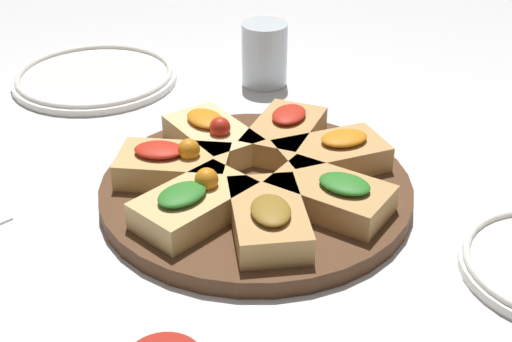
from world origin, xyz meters
TOP-DOWN VIEW (x-y plane):
  - ground_plane at (0.00, 0.00)m, footprint 3.00×3.00m
  - serving_board at (0.00, 0.00)m, footprint 0.35×0.35m
  - focaccia_slice_0 at (0.01, -0.09)m, footprint 0.09×0.13m
  - focaccia_slice_1 at (0.08, -0.05)m, footprint 0.14×0.13m
  - focaccia_slice_2 at (0.09, 0.03)m, footprint 0.14×0.10m
  - focaccia_slice_3 at (0.03, 0.09)m, footprint 0.11×0.14m
  - focaccia_slice_4 at (-0.05, 0.08)m, footprint 0.12×0.14m
  - focaccia_slice_5 at (-0.09, 0.01)m, footprint 0.13×0.08m
  - focaccia_slice_6 at (-0.07, -0.07)m, footprint 0.14×0.14m
  - plate_left at (-0.41, 0.02)m, footprint 0.25×0.25m
  - water_glass at (-0.24, 0.21)m, footprint 0.07×0.07m

SIDE VIEW (x-z plane):
  - ground_plane at x=0.00m, z-range 0.00..0.00m
  - plate_left at x=-0.41m, z-range 0.00..0.02m
  - serving_board at x=0.00m, z-range 0.00..0.02m
  - focaccia_slice_1 at x=0.08m, z-range 0.02..0.06m
  - focaccia_slice_2 at x=0.09m, z-range 0.02..0.06m
  - focaccia_slice_3 at x=0.03m, z-range 0.02..0.06m
  - focaccia_slice_4 at x=-0.05m, z-range 0.02..0.06m
  - focaccia_slice_0 at x=0.01m, z-range 0.01..0.06m
  - focaccia_slice_5 at x=-0.09m, z-range 0.01..0.06m
  - focaccia_slice_6 at x=-0.07m, z-range 0.01..0.06m
  - water_glass at x=-0.24m, z-range 0.00..0.09m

